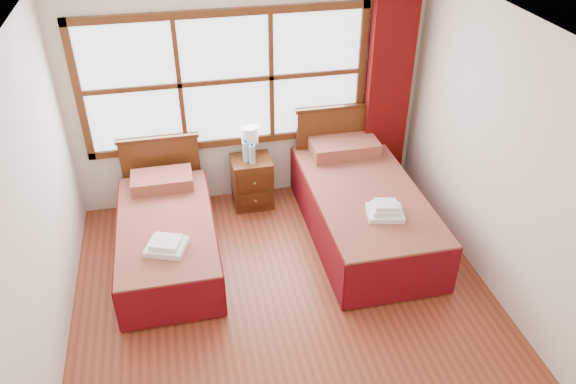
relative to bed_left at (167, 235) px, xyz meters
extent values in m
plane|color=brown|center=(1.06, -1.20, -0.29)|extent=(4.50, 4.50, 0.00)
plane|color=white|center=(1.06, -1.20, 2.31)|extent=(4.50, 4.50, 0.00)
plane|color=silver|center=(1.06, 1.05, 1.01)|extent=(4.00, 0.00, 4.00)
plane|color=silver|center=(-0.94, -1.20, 1.01)|extent=(0.00, 4.50, 4.50)
plane|color=silver|center=(3.06, -1.20, 1.01)|extent=(0.00, 4.50, 4.50)
cube|color=white|center=(0.81, 1.02, 1.21)|extent=(3.00, 0.02, 1.40)
cube|color=#4F2711|center=(0.81, 1.00, 0.47)|extent=(3.16, 0.06, 0.08)
cube|color=#4F2711|center=(0.81, 1.00, 1.95)|extent=(3.16, 0.06, 0.08)
cube|color=#4F2711|center=(-0.73, 1.00, 1.21)|extent=(0.08, 0.06, 1.56)
cube|color=#4F2711|center=(2.35, 1.00, 1.21)|extent=(0.08, 0.06, 1.56)
cube|color=#4F2711|center=(0.31, 1.00, 1.21)|extent=(0.05, 0.05, 1.40)
cube|color=#4F2711|center=(1.31, 1.00, 1.21)|extent=(0.05, 0.05, 1.40)
cube|color=#4F2711|center=(0.81, 1.00, 1.21)|extent=(3.00, 0.05, 0.05)
cube|color=#5B0A09|center=(2.66, 0.91, 0.88)|extent=(0.50, 0.16, 2.30)
cube|color=#41200D|center=(0.00, -0.07, -0.15)|extent=(0.84, 1.68, 0.27)
cube|color=#5F0D12|center=(0.00, -0.07, 0.10)|extent=(0.94, 1.87, 0.23)
cube|color=maroon|center=(-0.47, -0.07, -0.03)|extent=(0.03, 1.87, 0.47)
cube|color=maroon|center=(0.47, -0.07, -0.03)|extent=(0.03, 1.87, 0.47)
cube|color=maroon|center=(0.00, -1.00, -0.03)|extent=(0.94, 0.03, 0.47)
cube|color=#5F0D12|center=(0.00, 0.61, 0.29)|extent=(0.66, 0.38, 0.15)
cube|color=#4F2711|center=(0.00, 0.94, 0.17)|extent=(0.88, 0.06, 0.91)
cube|color=#41200D|center=(0.00, 0.94, 0.64)|extent=(0.91, 0.08, 0.04)
cube|color=#41200D|center=(2.11, -0.07, -0.13)|extent=(0.99, 1.99, 0.32)
cube|color=#5F0D12|center=(2.11, -0.07, 0.17)|extent=(1.11, 2.20, 0.27)
cube|color=maroon|center=(1.55, -0.07, 0.01)|extent=(0.03, 2.20, 0.55)
cube|color=maroon|center=(2.66, -0.07, 0.01)|extent=(0.03, 2.20, 0.55)
cube|color=maroon|center=(2.11, -1.16, 0.01)|extent=(1.11, 0.03, 0.55)
cube|color=#5F0D12|center=(2.11, 0.73, 0.39)|extent=(0.78, 0.45, 0.17)
cube|color=#4F2711|center=(2.11, 0.94, 0.25)|extent=(1.04, 0.06, 1.08)
cube|color=#41200D|center=(2.11, 0.94, 0.80)|extent=(1.08, 0.08, 0.04)
cube|color=#4F2711|center=(1.02, 0.80, 0.02)|extent=(0.46, 0.41, 0.61)
cube|color=#41200D|center=(1.02, 0.59, -0.11)|extent=(0.40, 0.02, 0.18)
cube|color=#41200D|center=(1.02, 0.59, 0.14)|extent=(0.40, 0.02, 0.18)
sphere|color=#A78138|center=(1.02, 0.57, -0.11)|extent=(0.03, 0.03, 0.03)
sphere|color=#A78138|center=(1.02, 0.57, 0.14)|extent=(0.03, 0.03, 0.03)
cube|color=white|center=(0.00, -0.51, 0.24)|extent=(0.44, 0.41, 0.06)
cube|color=white|center=(0.00, -0.51, 0.29)|extent=(0.33, 0.31, 0.05)
cube|color=white|center=(2.14, -0.55, 0.33)|extent=(0.40, 0.37, 0.05)
cube|color=white|center=(2.14, -0.55, 0.39)|extent=(0.30, 0.28, 0.05)
cube|color=white|center=(2.14, -0.55, 0.43)|extent=(0.25, 0.23, 0.04)
cylinder|color=gold|center=(1.03, 0.88, 0.33)|extent=(0.12, 0.12, 0.02)
cylinder|color=gold|center=(1.03, 0.88, 0.42)|extent=(0.03, 0.03, 0.16)
cylinder|color=silver|center=(1.03, 0.88, 0.60)|extent=(0.19, 0.19, 0.19)
cylinder|color=#A3C1D2|center=(0.96, 0.78, 0.44)|extent=(0.07, 0.07, 0.24)
cylinder|color=blue|center=(0.96, 0.78, 0.58)|extent=(0.04, 0.04, 0.03)
cylinder|color=#A3C1D2|center=(1.02, 0.71, 0.44)|extent=(0.07, 0.07, 0.23)
cylinder|color=blue|center=(1.02, 0.71, 0.57)|extent=(0.03, 0.03, 0.03)
camera|label=1|loc=(0.24, -4.75, 3.57)|focal=35.00mm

